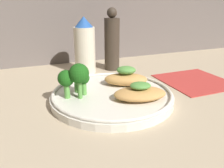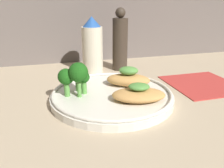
{
  "view_description": "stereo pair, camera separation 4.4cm",
  "coord_description": "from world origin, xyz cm",
  "px_view_note": "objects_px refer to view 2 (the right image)",
  "views": [
    {
      "loc": [
        -15.22,
        -38.13,
        18.86
      ],
      "look_at": [
        0.0,
        0.0,
        3.4
      ],
      "focal_mm": 35.0,
      "sensor_mm": 36.0,
      "label": 1
    },
    {
      "loc": [
        -11.07,
        -39.53,
        18.86
      ],
      "look_at": [
        0.0,
        0.0,
        3.4
      ],
      "focal_mm": 35.0,
      "sensor_mm": 36.0,
      "label": 2
    }
  ],
  "objects_px": {
    "broccoli_bunch": "(76,75)",
    "sauce_bottle": "(94,46)",
    "plate": "(112,95)",
    "pepper_grinder": "(120,42)"
  },
  "relations": [
    {
      "from": "broccoli_bunch",
      "to": "pepper_grinder",
      "type": "height_order",
      "value": "pepper_grinder"
    },
    {
      "from": "plate",
      "to": "sauce_bottle",
      "type": "xyz_separation_m",
      "value": [
        0.0,
        0.2,
        0.06
      ]
    },
    {
      "from": "pepper_grinder",
      "to": "sauce_bottle",
      "type": "bearing_deg",
      "value": -180.0
    },
    {
      "from": "sauce_bottle",
      "to": "pepper_grinder",
      "type": "distance_m",
      "value": 0.08
    },
    {
      "from": "broccoli_bunch",
      "to": "sauce_bottle",
      "type": "distance_m",
      "value": 0.21
    },
    {
      "from": "broccoli_bunch",
      "to": "pepper_grinder",
      "type": "bearing_deg",
      "value": 51.96
    },
    {
      "from": "plate",
      "to": "sauce_bottle",
      "type": "distance_m",
      "value": 0.21
    },
    {
      "from": "sauce_bottle",
      "to": "pepper_grinder",
      "type": "xyz_separation_m",
      "value": [
        0.08,
        0.0,
        0.01
      ]
    },
    {
      "from": "broccoli_bunch",
      "to": "sauce_bottle",
      "type": "relative_size",
      "value": 0.45
    },
    {
      "from": "plate",
      "to": "broccoli_bunch",
      "type": "xyz_separation_m",
      "value": [
        -0.07,
        0.01,
        0.05
      ]
    }
  ]
}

